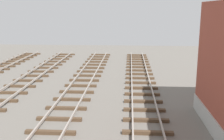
{
  "coord_description": "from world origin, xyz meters",
  "views": [
    {
      "loc": [
        -0.37,
        -5.36,
        5.96
      ],
      "look_at": [
        -1.56,
        12.83,
        1.86
      ],
      "focal_mm": 43.43,
      "sensor_mm": 36.0,
      "label": 1
    }
  ],
  "objects": []
}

